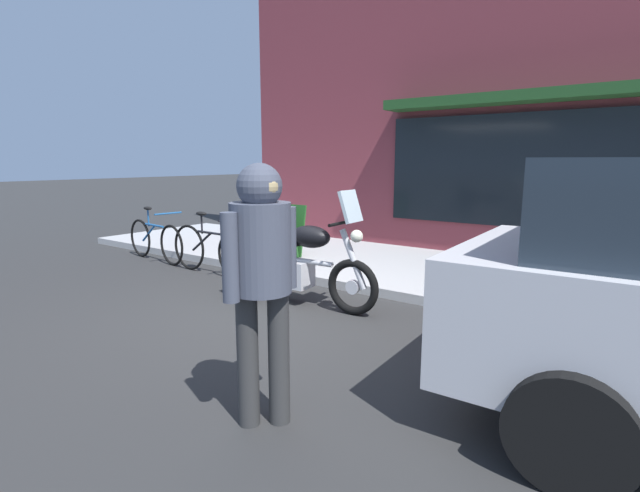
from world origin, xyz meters
TOP-DOWN VIEW (x-y plane):
  - ground_plane at (0.00, 0.00)m, footprint 80.00×80.00m
  - touring_motorcycle at (-0.14, 0.40)m, footprint 2.19×0.73m
  - parked_bicycle at (-2.00, 0.82)m, footprint 1.77×0.48m
  - pedestrian_walking at (1.47, -1.75)m, footprint 0.43×0.55m
  - sandwich_board_sign at (-1.59, 2.12)m, footprint 0.55×0.40m
  - second_bicycle_by_cafe at (-3.53, 0.91)m, footprint 1.73×0.48m

SIDE VIEW (x-z plane):
  - ground_plane at x=0.00m, z-range 0.00..0.00m
  - second_bicycle_by_cafe at x=-3.53m, z-range -0.09..0.84m
  - parked_bicycle at x=-2.00m, z-range -0.09..0.86m
  - sandwich_board_sign at x=-1.59m, z-range 0.12..0.98m
  - touring_motorcycle at x=-0.14m, z-range -0.09..1.30m
  - pedestrian_walking at x=1.47m, z-range 0.23..1.93m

